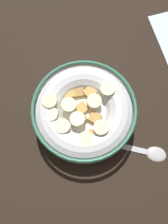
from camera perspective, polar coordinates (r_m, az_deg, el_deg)
The scene contains 3 objects.
ground_plane at distance 47.01cm, azimuth 0.00°, elevation -1.35°, with size 92.55×92.55×2.00cm, color black.
cereal_bowl at distance 43.19cm, azimuth -0.04°, elevation -0.04°, with size 18.49×18.49×5.90cm.
spoon at distance 45.87cm, azimuth 14.57°, elevation -9.13°, with size 11.98×9.59×0.80cm.
Camera 1 is at (-9.09, 7.68, 44.48)cm, focal length 38.26 mm.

